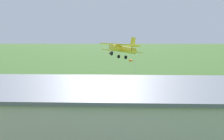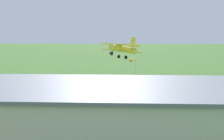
{
  "view_description": "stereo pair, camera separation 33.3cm",
  "coord_description": "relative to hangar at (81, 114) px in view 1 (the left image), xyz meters",
  "views": [
    {
      "loc": [
        -2.89,
        57.04,
        11.92
      ],
      "look_at": [
        -2.43,
        11.13,
        5.3
      ],
      "focal_mm": 43.47,
      "sensor_mm": 36.0,
      "label": 1
    },
    {
      "loc": [
        -3.22,
        57.04,
        11.92
      ],
      "look_at": [
        -2.43,
        11.13,
        5.3
      ],
      "focal_mm": 43.47,
      "sensor_mm": 36.0,
      "label": 2
    }
  ],
  "objects": [
    {
      "name": "person_beside_truck",
      "position": [
        -19.96,
        -15.17,
        -2.32
      ],
      "size": [
        0.54,
        0.54,
        1.67
      ],
      "color": "#33723F",
      "rests_on": "ground_plane"
    },
    {
      "name": "car_grey",
      "position": [
        -16.82,
        -14.93,
        -2.33
      ],
      "size": [
        1.99,
        4.52,
        1.58
      ],
      "color": "slate",
      "rests_on": "ground_plane"
    },
    {
      "name": "biplane",
      "position": [
        -5.03,
        -21.66,
        5.52
      ],
      "size": [
        7.72,
        8.33,
        3.93
      ],
      "color": "yellow"
    },
    {
      "name": "person_crossing_taxiway",
      "position": [
        -8.36,
        -20.05,
        -2.3
      ],
      "size": [
        0.49,
        0.49,
        1.71
      ],
      "color": "beige",
      "rests_on": "ground_plane"
    },
    {
      "name": "ground_plane",
      "position": [
        -0.73,
        -29.15,
        -3.15
      ],
      "size": [
        400.0,
        400.0,
        0.0
      ],
      "primitive_type": "plane",
      "color": "#3D6628"
    },
    {
      "name": "hangar",
      "position": [
        0.0,
        0.0,
        0.0
      ],
      "size": [
        38.77,
        15.11,
        6.28
      ],
      "color": "beige",
      "rests_on": "ground_plane"
    },
    {
      "name": "person_watching_takeoff",
      "position": [
        11.3,
        -19.46,
        -2.31
      ],
      "size": [
        0.51,
        0.51,
        1.68
      ],
      "color": "#3F3F47",
      "rests_on": "ground_plane"
    },
    {
      "name": "person_at_fence_line",
      "position": [
        13.4,
        -15.82,
        -2.27
      ],
      "size": [
        0.53,
        0.53,
        1.75
      ],
      "color": "#B23333",
      "rests_on": "ground_plane"
    },
    {
      "name": "person_by_parked_cars",
      "position": [
        -17.75,
        -18.61,
        -2.31
      ],
      "size": [
        0.51,
        0.51,
        1.69
      ],
      "color": "#33723F",
      "rests_on": "ground_plane"
    },
    {
      "name": "windsock",
      "position": [
        -7.63,
        -33.2,
        1.76
      ],
      "size": [
        1.43,
        1.34,
        5.58
      ],
      "color": "silver",
      "rests_on": "ground_plane"
    }
  ]
}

